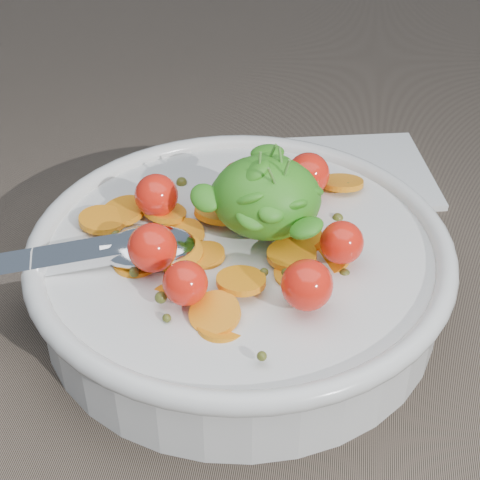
# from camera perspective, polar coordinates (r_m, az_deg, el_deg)

# --- Properties ---
(ground) EXTENTS (6.00, 6.00, 0.00)m
(ground) POSITION_cam_1_polar(r_m,az_deg,el_deg) (0.54, 0.97, -4.76)
(ground) COLOR brown
(ground) RESTS_ON ground
(bowl) EXTENTS (0.31, 0.29, 0.12)m
(bowl) POSITION_cam_1_polar(r_m,az_deg,el_deg) (0.51, -0.00, -2.05)
(bowl) COLOR silver
(bowl) RESTS_ON ground
(napkin) EXTENTS (0.17, 0.16, 0.01)m
(napkin) POSITION_cam_1_polar(r_m,az_deg,el_deg) (0.68, 8.42, 5.20)
(napkin) COLOR white
(napkin) RESTS_ON ground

